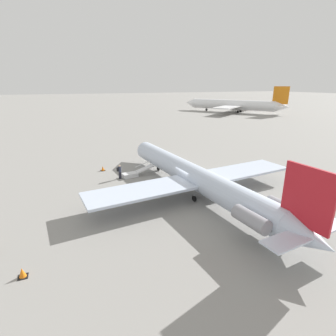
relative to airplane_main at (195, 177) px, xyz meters
The scene contains 7 objects.
ground_plane 2.08m from the airplane_main, ahead, with size 600.00×600.00×0.00m, color gray.
airplane_main is the anchor object (origin of this frame).
airplane_far_center 84.64m from the airplane_main, 38.93° to the right, with size 37.60×29.64×10.07m.
boarding_stairs 9.03m from the airplane_main, 29.97° to the left, with size 1.38×4.09×1.61m.
passenger 9.79m from the airplane_main, 39.05° to the left, with size 0.36×0.55×1.74m.
traffic_cone_near_stairs 13.82m from the airplane_main, 33.14° to the left, with size 0.57×0.57×0.63m.
traffic_cone_near_cart 16.88m from the airplane_main, 114.20° to the left, with size 0.56×0.56×0.61m.
Camera 1 is at (-22.95, 12.31, 10.95)m, focal length 28.00 mm.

